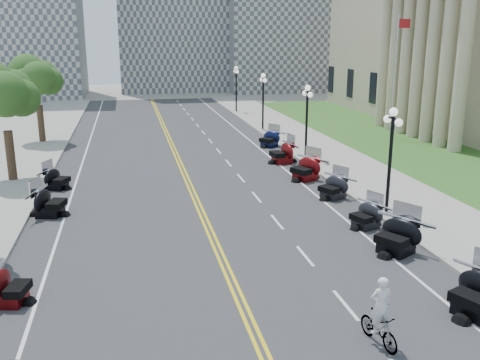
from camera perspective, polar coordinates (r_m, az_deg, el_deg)
ground at (r=20.27m, az=-1.76°, el=-8.84°), size 160.00×160.00×0.00m
road at (r=29.60m, az=-5.17°, el=-1.10°), size 16.00×90.00×0.01m
centerline_yellow_a at (r=29.58m, az=-5.40°, el=-1.10°), size 0.12×90.00×0.00m
centerline_yellow_b at (r=29.61m, az=-4.94°, el=-1.07°), size 0.12×90.00×0.00m
edge_line_north at (r=30.95m, az=6.67°, el=-0.40°), size 0.12×90.00×0.00m
edge_line_south at (r=29.59m, az=-17.57°, el=-1.75°), size 0.12×90.00×0.00m
lane_dash_5 at (r=17.65m, az=11.20°, el=-12.94°), size 0.12×2.00×0.00m
lane_dash_6 at (r=21.01m, az=6.95°, el=-8.03°), size 0.12×2.00×0.00m
lane_dash_7 at (r=24.57m, az=3.97°, el=-4.47°), size 0.12×2.00×0.00m
lane_dash_8 at (r=28.24m, az=1.77°, el=-1.82°), size 0.12×2.00×0.00m
lane_dash_9 at (r=32.00m, az=0.09°, el=0.21°), size 0.12×2.00×0.00m
lane_dash_10 at (r=35.80m, az=-1.23°, el=1.82°), size 0.12×2.00×0.00m
lane_dash_11 at (r=39.65m, az=-2.30°, el=3.12°), size 0.12×2.00×0.00m
lane_dash_12 at (r=43.52m, az=-3.19°, el=4.18°), size 0.12×2.00×0.00m
lane_dash_13 at (r=47.41m, az=-3.93°, el=5.07°), size 0.12×2.00×0.00m
lane_dash_14 at (r=51.32m, az=-4.56°, el=5.83°), size 0.12×2.00×0.00m
lane_dash_15 at (r=55.24m, az=-5.10°, el=6.47°), size 0.12×2.00×0.00m
lane_dash_16 at (r=59.18m, az=-5.57°, el=7.03°), size 0.12×2.00×0.00m
lane_dash_17 at (r=63.12m, az=-5.98°, el=7.52°), size 0.12×2.00×0.00m
lane_dash_18 at (r=67.07m, az=-6.35°, el=7.95°), size 0.12×2.00×0.00m
lane_dash_19 at (r=71.02m, az=-6.67°, el=8.34°), size 0.12×2.00×0.00m
sidewalk_north at (r=32.44m, az=13.56°, el=0.11°), size 5.00×90.00×0.15m
lawn at (r=42.54m, az=17.56°, el=3.30°), size 9.00×60.00×0.10m
distant_block_c at (r=87.03m, az=5.21°, el=16.85°), size 20.00×14.00×22.00m
street_lamp_2 at (r=25.81m, az=15.70°, el=1.94°), size 0.50×1.20×4.90m
street_lamp_3 at (r=36.66m, az=7.12°, el=6.15°), size 0.50×1.20×4.90m
street_lamp_4 at (r=48.07m, az=2.47°, el=8.35°), size 0.50×1.20×4.90m
street_lamp_5 at (r=59.70m, az=-0.40°, el=9.67°), size 0.50×1.20×4.90m
flagpole at (r=45.61m, az=16.16°, el=10.45°), size 1.10×0.20×10.00m
tree_3 at (r=33.14m, az=-23.85°, el=7.80°), size 4.80×4.80×9.20m
tree_4 at (r=44.91m, az=-20.83°, el=9.68°), size 4.80×4.80×9.20m
motorcycle_n_4 at (r=17.95m, az=24.07°, el=-10.87°), size 2.88×2.88×1.53m
motorcycle_n_5 at (r=21.74m, az=16.39°, el=-5.59°), size 3.02×3.02×1.55m
motorcycle_n_6 at (r=24.27m, az=13.29°, el=-3.55°), size 2.33×2.33×1.26m
motorcycle_n_7 at (r=28.26m, az=9.89°, el=-0.63°), size 2.60×2.60×1.35m
motorcycle_n_8 at (r=31.63m, az=6.99°, el=1.35°), size 2.95×2.95×1.54m
motorcycle_n_9 at (r=35.80m, az=4.52°, el=3.03°), size 2.50×2.50×1.56m
motorcycle_n_10 at (r=41.10m, az=3.15°, el=4.50°), size 2.75×2.75×1.38m
motorcycle_s_5 at (r=18.64m, az=-23.50°, el=-10.24°), size 2.19×2.19×1.28m
motorcycle_s_7 at (r=26.69m, az=-19.70°, el=-2.12°), size 2.59×2.59×1.47m
motorcycle_s_8 at (r=31.25m, az=-18.97°, el=0.22°), size 2.45×2.45×1.29m
bicycle at (r=15.63m, az=14.58°, el=-15.11°), size 0.76×1.66×0.97m
cyclist_rider at (r=15.02m, az=14.91°, el=-10.75°), size 0.61×0.40×1.67m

